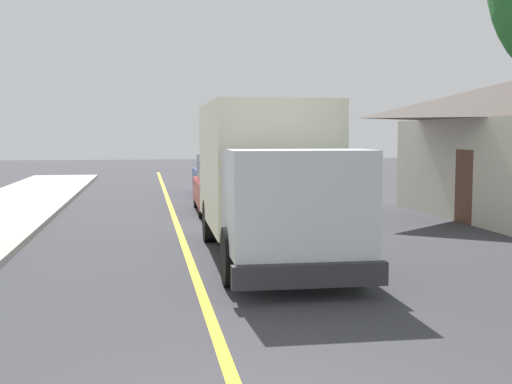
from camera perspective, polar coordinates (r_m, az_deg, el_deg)
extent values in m
cube|color=gold|center=(15.20, -6.41, -4.52)|extent=(0.16, 56.00, 0.01)
cube|color=#F2EDCC|center=(14.13, 0.53, 2.52)|extent=(2.50, 5.05, 2.60)
cube|color=silver|center=(10.73, 3.51, -0.74)|extent=(2.32, 2.04, 1.70)
cube|color=#1E2D3D|center=(9.82, 4.63, 0.89)|extent=(2.04, 0.12, 0.75)
cube|color=#2D2D33|center=(9.85, 4.81, -7.35)|extent=(2.40, 0.25, 0.36)
cylinder|color=black|center=(11.32, 8.50, -5.34)|extent=(0.32, 1.01, 1.00)
cylinder|color=black|center=(10.90, -2.17, -5.70)|extent=(0.32, 1.01, 1.00)
cylinder|color=black|center=(15.67, 3.59, -2.37)|extent=(0.32, 1.01, 1.00)
cylinder|color=black|center=(15.37, -4.10, -2.52)|extent=(0.32, 1.01, 1.00)
cube|color=maroon|center=(21.10, -2.88, -0.01)|extent=(1.91, 4.44, 0.76)
cube|color=#1E2D3D|center=(21.20, -2.93, 1.91)|extent=(1.63, 1.84, 0.64)
cylinder|color=black|center=(19.84, -0.22, -1.29)|extent=(0.24, 0.65, 0.64)
cylinder|color=black|center=(19.68, -4.78, -1.36)|extent=(0.24, 0.65, 0.64)
cylinder|color=black|center=(22.61, -1.23, -0.50)|extent=(0.24, 0.65, 0.64)
cylinder|color=black|center=(22.47, -5.23, -0.55)|extent=(0.24, 0.65, 0.64)
cube|color=#2D4793|center=(27.00, -3.37, 1.12)|extent=(1.84, 4.42, 0.76)
cube|color=#1E2D3D|center=(27.11, -3.42, 2.62)|extent=(1.60, 1.81, 0.64)
cylinder|color=black|center=(25.75, -1.25, 0.19)|extent=(0.23, 0.64, 0.64)
cylinder|color=black|center=(25.55, -4.75, 0.14)|extent=(0.23, 0.64, 0.64)
cylinder|color=black|center=(28.52, -2.14, 0.68)|extent=(0.23, 0.64, 0.64)
cylinder|color=black|center=(28.34, -5.30, 0.63)|extent=(0.23, 0.64, 0.64)
cube|color=brown|center=(19.33, 17.96, 0.46)|extent=(0.10, 1.00, 2.10)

